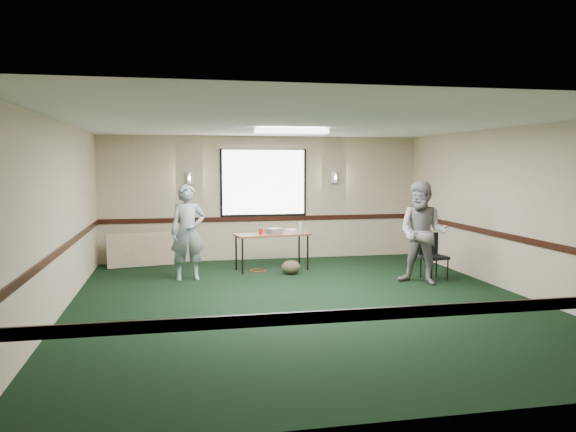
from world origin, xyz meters
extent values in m
plane|color=black|center=(0.00, 0.00, 0.00)|extent=(8.00, 8.00, 0.00)
plane|color=tan|center=(0.00, 4.00, 1.35)|extent=(7.00, 0.00, 7.00)
plane|color=tan|center=(0.00, -4.00, 1.35)|extent=(7.00, 0.00, 7.00)
plane|color=tan|center=(-3.50, 0.00, 1.35)|extent=(0.00, 8.00, 8.00)
plane|color=tan|center=(3.50, 0.00, 1.35)|extent=(0.00, 8.00, 8.00)
plane|color=white|center=(0.00, 0.00, 2.70)|extent=(8.00, 8.00, 0.00)
cube|color=black|center=(0.00, 3.98, 0.90)|extent=(7.00, 0.03, 0.10)
cube|color=black|center=(0.00, -3.98, 0.90)|extent=(7.00, 0.03, 0.10)
cube|color=black|center=(-3.48, 0.00, 0.90)|extent=(0.03, 8.00, 0.10)
cube|color=black|center=(3.48, 0.00, 0.90)|extent=(0.03, 8.00, 0.10)
cube|color=black|center=(0.00, 3.98, 1.70)|extent=(1.90, 0.01, 1.50)
cube|color=white|center=(0.00, 3.97, 1.70)|extent=(1.80, 0.02, 1.40)
cube|color=beige|center=(0.00, 3.97, 2.47)|extent=(2.05, 0.08, 0.10)
cylinder|color=silver|center=(-1.60, 3.94, 1.80)|extent=(0.16, 0.16, 0.25)
cylinder|color=silver|center=(1.60, 3.94, 1.80)|extent=(0.16, 0.16, 0.25)
cube|color=white|center=(0.00, 1.00, 2.64)|extent=(1.20, 0.32, 0.08)
cube|color=brown|center=(-0.04, 2.68, 0.71)|extent=(1.53, 0.80, 0.04)
cylinder|color=black|center=(-0.67, 2.35, 0.34)|extent=(0.03, 0.03, 0.69)
cylinder|color=black|center=(0.65, 2.55, 0.34)|extent=(0.03, 0.03, 0.69)
cylinder|color=black|center=(-0.74, 2.81, 0.34)|extent=(0.03, 0.03, 0.69)
cylinder|color=black|center=(0.58, 3.01, 0.34)|extent=(0.03, 0.03, 0.69)
cube|color=gray|center=(0.01, 2.72, 0.78)|extent=(0.38, 0.36, 0.10)
cube|color=white|center=(0.39, 2.88, 0.76)|extent=(0.27, 0.25, 0.05)
cylinder|color=red|center=(-0.27, 2.62, 0.79)|extent=(0.08, 0.08, 0.12)
cylinder|color=#7CB4CB|center=(0.54, 2.74, 0.82)|extent=(0.06, 0.06, 0.19)
ellipsoid|color=#413A25|center=(0.24, 2.19, 0.13)|extent=(0.45, 0.39, 0.26)
torus|color=#B93417|center=(-0.33, 2.63, 0.01)|extent=(0.37, 0.37, 0.02)
cube|color=#9B7E60|center=(-2.62, 3.60, 0.34)|extent=(1.35, 0.48, 0.69)
cube|color=black|center=(2.70, 1.20, 0.40)|extent=(0.46, 0.46, 0.05)
cube|color=black|center=(2.67, 1.40, 0.63)|extent=(0.41, 0.11, 0.40)
cylinder|color=black|center=(2.56, 1.00, 0.19)|extent=(0.03, 0.03, 0.38)
cylinder|color=black|center=(2.89, 1.06, 0.19)|extent=(0.03, 0.03, 0.38)
cylinder|color=black|center=(2.50, 1.34, 0.19)|extent=(0.03, 0.03, 0.38)
cylinder|color=black|center=(2.84, 1.40, 0.19)|extent=(0.03, 0.03, 0.38)
imported|color=#3D5588|center=(-1.69, 2.08, 0.87)|extent=(0.66, 0.46, 1.73)
imported|color=#7081AF|center=(2.31, 0.89, 0.90)|extent=(1.11, 1.09, 1.80)
camera|label=1|loc=(-1.92, -8.15, 2.09)|focal=35.00mm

